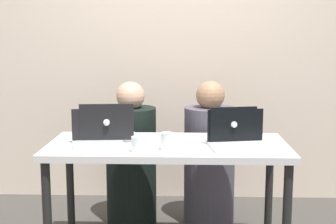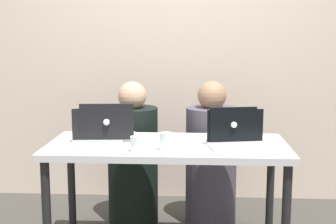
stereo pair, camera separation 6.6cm
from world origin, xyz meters
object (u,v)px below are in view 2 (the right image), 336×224
(laptop_front_right, at_px, (238,139))
(laptop_back_right, at_px, (230,134))
(water_glass_center, at_px, (165,143))
(water_glass_left, at_px, (136,145))
(person_on_left, at_px, (133,161))
(laptop_front_left, at_px, (97,137))
(person_on_right, at_px, (211,162))
(laptop_back_left, at_px, (108,132))

(laptop_front_right, distance_m, laptop_back_right, 0.14)
(laptop_back_right, bearing_deg, water_glass_center, 20.80)
(water_glass_left, bearing_deg, person_on_left, 99.10)
(laptop_front_left, relative_size, water_glass_center, 3.34)
(person_on_right, height_order, laptop_front_right, person_on_right)
(laptop_front_right, height_order, water_glass_center, laptop_front_right)
(laptop_back_left, bearing_deg, laptop_front_right, 163.59)
(laptop_back_right, distance_m, laptop_back_left, 0.74)
(laptop_front_right, bearing_deg, person_on_left, 128.43)
(person_on_right, bearing_deg, laptop_front_right, 93.03)
(laptop_back_right, bearing_deg, laptop_back_left, -12.44)
(person_on_right, xyz_separation_m, laptop_back_right, (0.09, -0.49, 0.31))
(laptop_back_right, height_order, laptop_front_left, laptop_back_right)
(water_glass_center, bearing_deg, laptop_front_left, 163.82)
(person_on_left, height_order, laptop_back_right, person_on_left)
(person_on_left, height_order, water_glass_center, person_on_left)
(laptop_back_left, distance_m, water_glass_left, 0.36)
(laptop_back_left, relative_size, water_glass_center, 3.41)
(laptop_back_right, height_order, laptop_back_left, laptop_back_left)
(laptop_front_left, bearing_deg, person_on_left, 64.27)
(laptop_front_right, bearing_deg, water_glass_left, -176.14)
(person_on_left, xyz_separation_m, water_glass_center, (0.28, -0.73, 0.31))
(laptop_front_right, xyz_separation_m, laptop_front_left, (-0.82, 0.02, -0.00))
(person_on_left, distance_m, laptop_back_left, 0.58)
(laptop_back_right, relative_size, laptop_front_left, 0.96)
(laptop_back_right, relative_size, laptop_back_left, 0.94)
(laptop_back_left, height_order, water_glass_left, laptop_back_left)
(person_on_left, bearing_deg, laptop_back_left, 69.69)
(laptop_front_right, bearing_deg, person_on_right, 92.13)
(laptop_front_right, height_order, water_glass_left, laptop_front_right)
(person_on_right, height_order, laptop_back_right, person_on_right)
(person_on_right, height_order, laptop_back_left, person_on_right)
(person_on_right, relative_size, water_glass_left, 12.23)
(laptop_back_left, bearing_deg, water_glass_center, 140.45)
(water_glass_center, bearing_deg, laptop_back_right, 31.91)
(person_on_left, relative_size, laptop_back_left, 3.03)
(person_on_right, bearing_deg, person_on_left, -8.37)
(person_on_right, bearing_deg, water_glass_left, 51.49)
(person_on_right, bearing_deg, laptop_back_right, 91.99)
(person_on_left, xyz_separation_m, water_glass_left, (0.12, -0.76, 0.30))
(water_glass_left, relative_size, water_glass_center, 0.85)
(person_on_right, height_order, water_glass_left, person_on_right)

